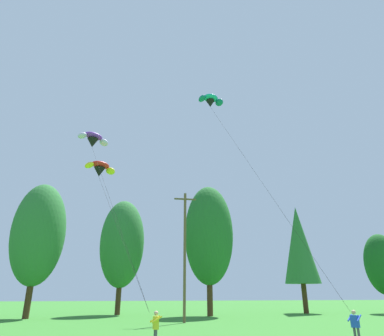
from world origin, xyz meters
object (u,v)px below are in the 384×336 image
object	(u,v)px
parafoil_kite_high_purple	(93,140)
parafoil_kite_mid_teal	(211,101)
utility_pole	(185,251)
kite_flyer_mid	(355,324)
parafoil_kite_far_red_yellow	(100,168)
kite_flyer_near	(156,326)

from	to	relation	value
parafoil_kite_high_purple	parafoil_kite_mid_teal	world-z (taller)	parafoil_kite_mid_teal
utility_pole	kite_flyer_mid	bearing A→B (deg)	-66.14
kite_flyer_mid	parafoil_kite_far_red_yellow	xyz separation A→B (m)	(-14.79, 9.99, 11.37)
parafoil_kite_mid_teal	parafoil_kite_far_red_yellow	distance (m)	11.66
parafoil_kite_high_purple	kite_flyer_mid	bearing A→B (deg)	-30.92
utility_pole	kite_flyer_near	world-z (taller)	utility_pole
parafoil_kite_mid_teal	kite_flyer_mid	bearing A→B (deg)	-58.19
kite_flyer_mid	parafoil_kite_far_red_yellow	bearing A→B (deg)	145.97
kite_flyer_mid	parafoil_kite_high_purple	xyz separation A→B (m)	(-15.51, 9.29, 13.66)
utility_pole	kite_flyer_near	size ratio (longest dim) A/B	7.12
kite_flyer_near	parafoil_kite_high_purple	world-z (taller)	parafoil_kite_high_purple
parafoil_kite_high_purple	parafoil_kite_far_red_yellow	distance (m)	2.50
kite_flyer_near	parafoil_kite_far_red_yellow	xyz separation A→B (m)	(-4.46, 9.09, 11.37)
kite_flyer_mid	parafoil_kite_far_red_yellow	world-z (taller)	parafoil_kite_far_red_yellow
kite_flyer_mid	parafoil_kite_mid_teal	bearing A→B (deg)	121.81
utility_pole	kite_flyer_mid	xyz separation A→B (m)	(6.72, -15.18, -5.29)
parafoil_kite_mid_teal	parafoil_kite_high_purple	bearing A→B (deg)	176.64
kite_flyer_mid	parafoil_kite_mid_teal	world-z (taller)	parafoil_kite_mid_teal
utility_pole	parafoil_kite_high_purple	size ratio (longest dim) A/B	0.88
utility_pole	parafoil_kite_mid_teal	world-z (taller)	parafoil_kite_mid_teal
kite_flyer_mid	parafoil_kite_mid_teal	size ratio (longest dim) A/B	0.09
parafoil_kite_high_purple	parafoil_kite_far_red_yellow	xyz separation A→B (m)	(0.72, 0.70, -2.29)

